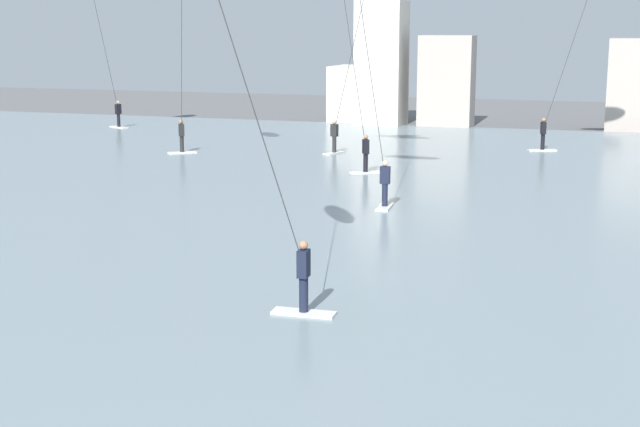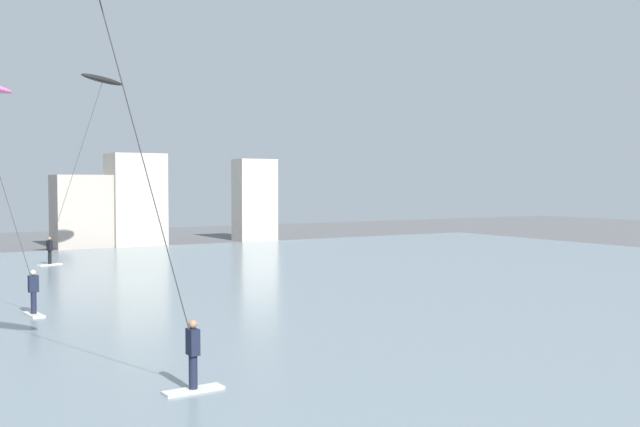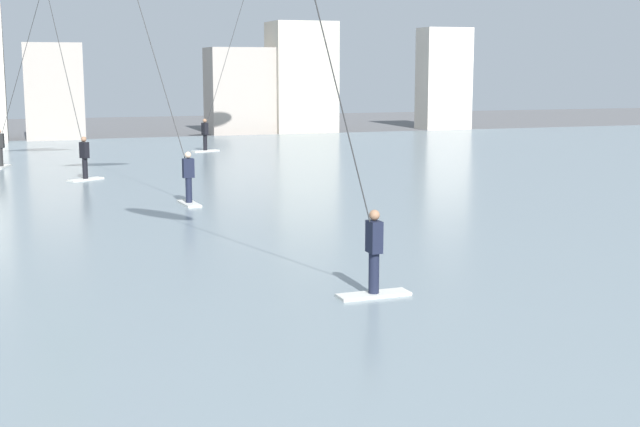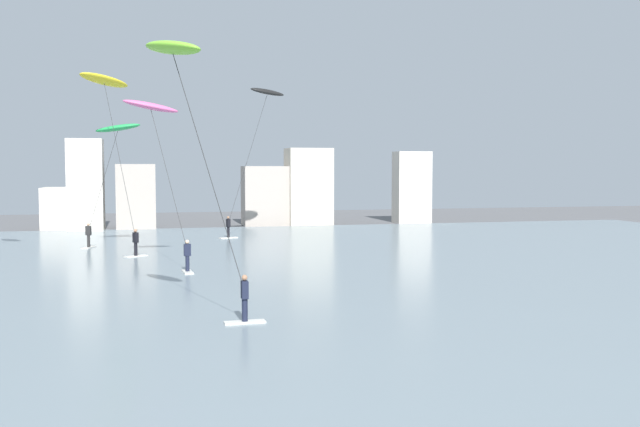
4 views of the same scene
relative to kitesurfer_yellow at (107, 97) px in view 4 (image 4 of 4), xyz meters
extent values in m
cube|color=gray|center=(6.11, -6.97, -9.48)|extent=(84.00, 52.00, 0.10)
cube|color=beige|center=(-4.53, 21.52, -7.71)|extent=(4.56, 3.90, 3.65)
cube|color=beige|center=(-2.98, 19.07, -5.64)|extent=(2.89, 2.85, 7.79)
cube|color=#A89E93|center=(1.11, 19.47, -6.69)|extent=(3.31, 2.06, 5.68)
cube|color=#A89E93|center=(12.99, 21.67, -6.78)|extent=(4.68, 3.27, 5.51)
cube|color=beige|center=(16.80, 21.31, -5.94)|extent=(4.08, 3.47, 7.18)
cube|color=beige|center=(27.11, 21.27, -6.07)|extent=(3.36, 2.19, 6.93)
cube|color=silver|center=(1.49, -0.54, -9.40)|extent=(1.41, 1.13, 0.06)
cylinder|color=black|center=(1.49, -0.54, -8.98)|extent=(0.20, 0.20, 0.78)
cube|color=black|center=(1.49, -0.54, -8.29)|extent=(0.37, 0.40, 0.60)
sphere|color=#9E7051|center=(1.49, -0.54, -7.88)|extent=(0.20, 0.20, 0.20)
cylinder|color=#333333|center=(0.66, -0.24, -3.77)|extent=(1.68, 0.63, 9.15)
ellipsoid|color=yellow|center=(-0.16, 0.06, 0.96)|extent=(3.14, 2.64, 1.10)
cube|color=silver|center=(-1.64, 4.94, -9.40)|extent=(0.80, 1.47, 0.06)
cylinder|color=black|center=(-1.64, 4.94, -8.98)|extent=(0.20, 0.20, 0.78)
cube|color=black|center=(-1.64, 4.94, -8.29)|extent=(0.39, 0.30, 0.60)
sphere|color=tan|center=(-1.64, 4.94, -7.88)|extent=(0.20, 0.20, 0.20)
cylinder|color=#333333|center=(-0.60, 3.89, -5.08)|extent=(2.12, 2.15, 6.53)
ellipsoid|color=green|center=(0.45, 2.83, -1.67)|extent=(2.99, 1.55, 0.78)
cube|color=silver|center=(5.49, -19.85, -9.40)|extent=(1.42, 0.50, 0.06)
cylinder|color=#191E33|center=(5.49, -19.85, -8.98)|extent=(0.20, 0.20, 0.78)
cube|color=#191E33|center=(5.49, -19.85, -8.29)|extent=(0.23, 0.35, 0.60)
sphere|color=#9E7051|center=(5.49, -19.85, -7.88)|extent=(0.20, 0.20, 0.20)
cylinder|color=#333333|center=(4.34, -20.18, -4.44)|extent=(2.33, 0.67, 7.80)
ellipsoid|color=#7AD133|center=(3.18, -20.50, -0.39)|extent=(2.27, 2.72, 0.88)
cube|color=silver|center=(7.98, 9.22, -9.40)|extent=(1.47, 0.89, 0.06)
cylinder|color=black|center=(7.98, 9.22, -8.98)|extent=(0.20, 0.20, 0.78)
cube|color=black|center=(7.98, 9.22, -8.29)|extent=(0.32, 0.39, 0.60)
sphere|color=#9E7051|center=(7.98, 9.22, -7.88)|extent=(0.20, 0.20, 0.20)
cylinder|color=#333333|center=(9.36, 8.44, -3.58)|extent=(2.78, 1.59, 9.53)
ellipsoid|color=black|center=(10.73, 7.67, 1.33)|extent=(2.87, 1.75, 0.86)
cube|color=silver|center=(4.16, -7.66, -9.40)|extent=(0.57, 1.43, 0.06)
cylinder|color=#191E33|center=(4.16, -7.66, -8.98)|extent=(0.20, 0.20, 0.78)
cube|color=#191E33|center=(4.16, -7.66, -8.29)|extent=(0.36, 0.25, 0.60)
sphere|color=beige|center=(4.16, -7.66, -7.88)|extent=(0.20, 0.20, 0.20)
cylinder|color=#333333|center=(3.32, -6.71, -4.74)|extent=(1.71, 1.93, 7.20)
ellipsoid|color=pink|center=(2.48, -5.76, -1.00)|extent=(2.99, 1.38, 0.89)
camera|label=1|loc=(11.91, -38.04, -3.26)|focal=51.87mm
camera|label=2|loc=(-0.63, -35.63, -4.69)|focal=41.48mm
camera|label=3|loc=(-0.58, -34.92, -5.14)|focal=49.82mm
camera|label=4|loc=(2.51, -43.41, -4.17)|focal=39.55mm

